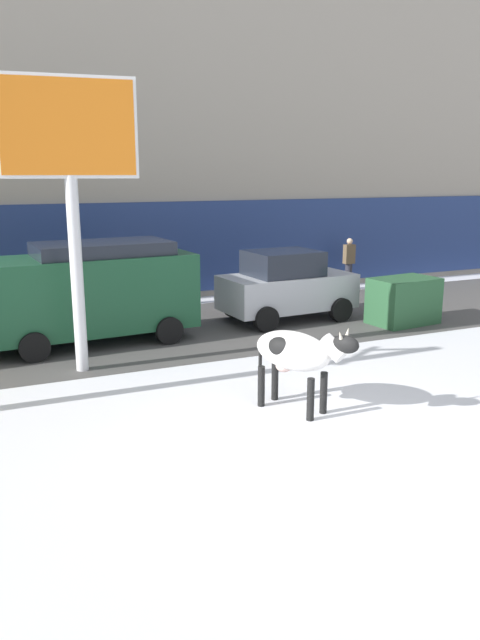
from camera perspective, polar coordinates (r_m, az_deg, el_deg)
The scene contains 11 objects.
ground_plane at distance 9.24m, azimuth 8.37°, elevation -11.18°, with size 120.00×120.00×0.00m, color white.
road_strip at distance 15.42m, azimuth -5.93°, elevation -0.97°, with size 60.00×5.60×0.01m, color #514F4C.
building_facade at distance 21.68m, azimuth -12.37°, elevation 20.21°, with size 44.00×6.10×13.00m.
cow_holstein at distance 10.00m, azimuth 5.14°, elevation -3.04°, with size 1.23×1.88×1.54m.
billboard at distance 12.11m, azimuth -15.62°, elevation 15.27°, with size 2.53×0.51×5.56m.
car_darkgreen_van at distance 14.43m, azimuth -13.53°, elevation 2.76°, with size 4.72×2.36×2.32m.
car_silver_hatchback at distance 16.34m, azimuth 4.31°, elevation 3.19°, with size 3.61×2.11×1.86m.
pedestrian_near_billboard at distance 18.08m, azimuth -8.53°, elevation 3.93°, with size 0.36×0.24×1.73m.
pedestrian_by_cars at distance 17.95m, azimuth -10.18°, elevation 3.80°, with size 0.36×0.24×1.73m.
pedestrian_far_left at distance 20.99m, azimuth 10.08°, elevation 5.18°, with size 0.36×0.24×1.73m.
dumpster at distance 16.51m, azimuth 14.96°, elevation 1.73°, with size 1.70×1.10×1.20m, color #285633.
Camera 1 is at (-4.58, -7.05, 3.84)m, focal length 34.44 mm.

